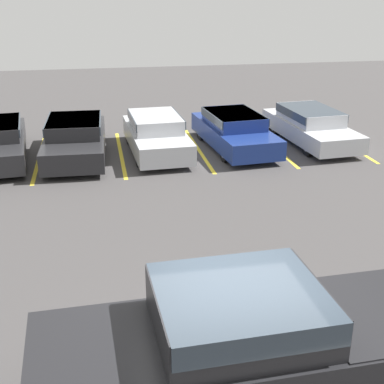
# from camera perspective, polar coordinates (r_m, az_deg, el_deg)

# --- Properties ---
(ground_plane) EXTENTS (60.00, 60.00, 0.00)m
(ground_plane) POSITION_cam_1_polar(r_m,az_deg,el_deg) (8.21, 3.85, -18.94)
(ground_plane) COLOR #423F3F
(stall_stripe_b) EXTENTS (0.12, 5.10, 0.01)m
(stall_stripe_b) POSITION_cam_1_polar(r_m,az_deg,el_deg) (17.99, -15.99, 3.51)
(stall_stripe_b) COLOR yellow
(stall_stripe_b) RESTS_ON ground_plane
(stall_stripe_c) EXTENTS (0.12, 5.10, 0.01)m
(stall_stripe_c) POSITION_cam_1_polar(r_m,az_deg,el_deg) (17.90, -7.60, 4.09)
(stall_stripe_c) COLOR yellow
(stall_stripe_c) RESTS_ON ground_plane
(stall_stripe_d) EXTENTS (0.12, 5.10, 0.01)m
(stall_stripe_d) POSITION_cam_1_polar(r_m,az_deg,el_deg) (18.20, 0.69, 4.57)
(stall_stripe_d) COLOR yellow
(stall_stripe_d) RESTS_ON ground_plane
(stall_stripe_e) EXTENTS (0.12, 5.10, 0.01)m
(stall_stripe_e) POSITION_cam_1_polar(r_m,az_deg,el_deg) (18.87, 8.57, 4.95)
(stall_stripe_e) COLOR yellow
(stall_stripe_e) RESTS_ON ground_plane
(stall_stripe_f) EXTENTS (0.12, 5.10, 0.01)m
(stall_stripe_f) POSITION_cam_1_polar(r_m,az_deg,el_deg) (19.86, 15.80, 5.21)
(stall_stripe_f) COLOR yellow
(stall_stripe_f) RESTS_ON ground_plane
(pickup_truck) EXTENTS (5.97, 2.20, 1.77)m
(pickup_truck) POSITION_cam_1_polar(r_m,az_deg,el_deg) (7.32, 7.34, -15.92)
(pickup_truck) COLOR black
(pickup_truck) RESTS_ON ground_plane
(parked_sedan_b) EXTENTS (1.98, 4.63, 1.26)m
(parked_sedan_b) POSITION_cam_1_polar(r_m,az_deg,el_deg) (17.59, -12.37, 5.71)
(parked_sedan_b) COLOR #232326
(parked_sedan_b) RESTS_ON ground_plane
(parked_sedan_c) EXTENTS (1.91, 4.44, 1.26)m
(parked_sedan_c) POSITION_cam_1_polar(r_m,az_deg,el_deg) (17.72, -3.86, 6.29)
(parked_sedan_c) COLOR #B7BABF
(parked_sedan_c) RESTS_ON ground_plane
(parked_sedan_d) EXTENTS (2.16, 4.66, 1.22)m
(parked_sedan_d) POSITION_cam_1_polar(r_m,az_deg,el_deg) (18.24, 4.52, 6.66)
(parked_sedan_d) COLOR navy
(parked_sedan_d) RESTS_ON ground_plane
(parked_sedan_e) EXTENTS (2.07, 4.84, 1.20)m
(parked_sedan_e) POSITION_cam_1_polar(r_m,az_deg,el_deg) (19.31, 12.51, 7.05)
(parked_sedan_e) COLOR #B7BABF
(parked_sedan_e) RESTS_ON ground_plane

